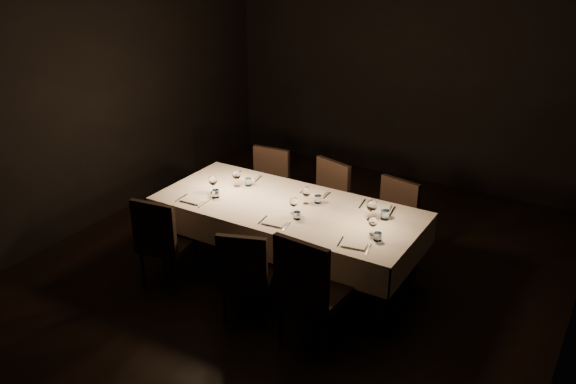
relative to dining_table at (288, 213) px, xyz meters
The scene contains 14 objects.
room 0.81m from the dining_table, ahead, with size 5.01×6.01×3.01m.
dining_table is the anchor object (origin of this frame).
chair_near_left 1.20m from the dining_table, 139.79° to the right, with size 0.50×0.50×0.92m.
place_setting_near_left 0.82m from the dining_table, 164.33° to the right, with size 0.32×0.40×0.18m.
chair_near_center 0.85m from the dining_table, 84.66° to the right, with size 0.54×0.54×0.89m.
place_setting_near_center 0.29m from the dining_table, 57.66° to the right, with size 0.30×0.39×0.16m.
chair_near_right 1.10m from the dining_table, 50.01° to the right, with size 0.52×0.52×1.02m.
place_setting_near_right 0.95m from the dining_table, 13.36° to the right, with size 0.31×0.39×0.17m.
chair_far_left 1.13m from the dining_table, 132.89° to the left, with size 0.47×0.47×0.90m.
place_setting_far_left 0.71m from the dining_table, 161.92° to the left, with size 0.33×0.40×0.17m.
chair_far_center 0.78m from the dining_table, 89.82° to the left, with size 0.55×0.55×0.93m.
place_setting_far_center 0.29m from the dining_table, 58.55° to the left, with size 0.31×0.39×0.17m.
chair_far_right 1.08m from the dining_table, 44.20° to the left, with size 0.50×0.50×0.89m.
place_setting_far_right 0.84m from the dining_table, 15.25° to the left, with size 0.37×0.42×0.20m.
Camera 1 is at (2.65, -4.42, 3.20)m, focal length 38.00 mm.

